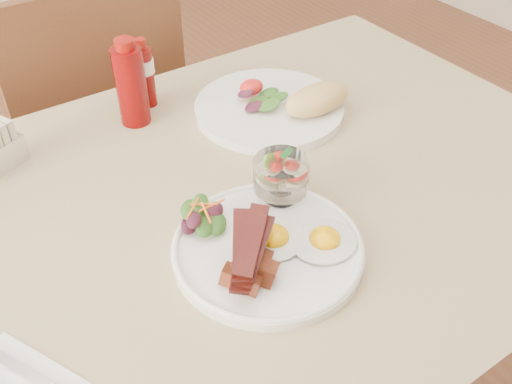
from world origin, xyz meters
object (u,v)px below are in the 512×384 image
at_px(ketchup_bottle, 131,85).
at_px(hot_sauce_bottle, 145,74).
at_px(table, 230,239).
at_px(second_plate, 280,105).
at_px(main_plate, 268,249).
at_px(fruit_cup, 281,174).
at_px(chair_far, 97,128).

relative_size(ketchup_bottle, hot_sauce_bottle, 1.20).
height_order(table, ketchup_bottle, ketchup_bottle).
xyz_separation_m(table, ketchup_bottle, (-0.02, 0.30, 0.17)).
bearing_deg(second_plate, main_plate, -128.77).
bearing_deg(fruit_cup, table, 135.96).
xyz_separation_m(second_plate, ketchup_bottle, (-0.24, 0.13, 0.06)).
height_order(table, second_plate, second_plate).
distance_m(table, main_plate, 0.16).
xyz_separation_m(main_plate, ketchup_bottle, (-0.01, 0.43, 0.07)).
bearing_deg(main_plate, second_plate, 51.23).
height_order(table, main_plate, main_plate).
height_order(fruit_cup, ketchup_bottle, ketchup_bottle).
xyz_separation_m(main_plate, fruit_cup, (0.08, 0.07, 0.06)).
bearing_deg(hot_sauce_bottle, main_plate, -94.83).
xyz_separation_m(chair_far, hot_sauce_bottle, (0.02, -0.32, 0.30)).
height_order(second_plate, ketchup_bottle, ketchup_bottle).
height_order(ketchup_bottle, hot_sauce_bottle, ketchup_bottle).
relative_size(fruit_cup, ketchup_bottle, 0.52).
bearing_deg(hot_sauce_bottle, fruit_cup, -84.84).
bearing_deg(table, fruit_cup, -44.04).
relative_size(chair_far, second_plate, 3.17).
distance_m(chair_far, fruit_cup, 0.78).
height_order(table, fruit_cup, fruit_cup).
distance_m(second_plate, ketchup_bottle, 0.29).
height_order(fruit_cup, second_plate, fruit_cup).
bearing_deg(main_plate, ketchup_bottle, 90.93).
distance_m(chair_far, hot_sauce_bottle, 0.44).
xyz_separation_m(table, hot_sauce_bottle, (0.02, 0.34, 0.16)).
xyz_separation_m(chair_far, ketchup_bottle, (-0.02, -0.37, 0.31)).
height_order(chair_far, fruit_cup, chair_far).
relative_size(second_plate, hot_sauce_bottle, 2.09).
xyz_separation_m(main_plate, hot_sauce_bottle, (0.04, 0.47, 0.06)).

